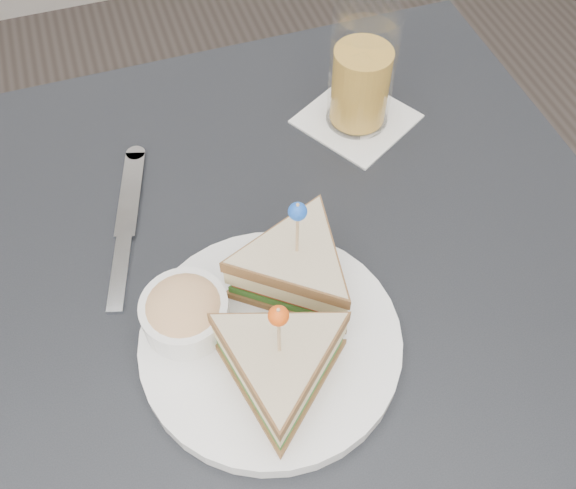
{
  "coord_description": "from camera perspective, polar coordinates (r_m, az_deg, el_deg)",
  "views": [
    {
      "loc": [
        -0.11,
        -0.35,
        1.33
      ],
      "look_at": [
        0.01,
        0.01,
        0.8
      ],
      "focal_mm": 40.0,
      "sensor_mm": 36.0,
      "label": 1
    }
  ],
  "objects": [
    {
      "name": "drink_set",
      "position": [
        0.8,
        6.54,
        14.65
      ],
      "size": [
        0.17,
        0.17,
        0.16
      ],
      "rotation": [
        0.0,
        0.0,
        0.52
      ],
      "color": "white",
      "rests_on": "table"
    },
    {
      "name": "ground_plane",
      "position": [
        1.38,
        -0.28,
        -20.22
      ],
      "size": [
        3.5,
        3.5,
        0.0
      ],
      "primitive_type": "plane",
      "color": "#3F3833"
    },
    {
      "name": "cutlery_knife",
      "position": [
        0.74,
        -14.24,
        1.27
      ],
      "size": [
        0.08,
        0.23,
        0.01
      ],
      "rotation": [
        0.0,
        0.0,
        -0.28
      ],
      "color": "silver",
      "rests_on": "table"
    },
    {
      "name": "plate_meal",
      "position": [
        0.61,
        -1.24,
        -6.79
      ],
      "size": [
        0.3,
        0.3,
        0.15
      ],
      "rotation": [
        0.0,
        0.0,
        0.21
      ],
      "color": "white",
      "rests_on": "table"
    },
    {
      "name": "table",
      "position": [
        0.75,
        -0.49,
        -6.42
      ],
      "size": [
        0.8,
        0.8,
        0.75
      ],
      "color": "black",
      "rests_on": "ground"
    }
  ]
}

